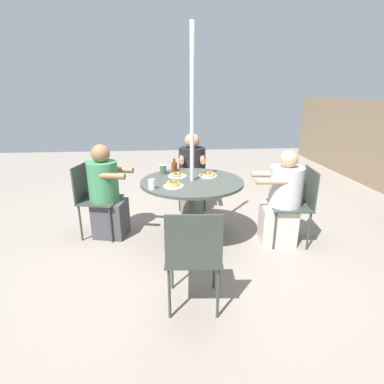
{
  "coord_description": "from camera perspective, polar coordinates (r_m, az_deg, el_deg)",
  "views": [
    {
      "loc": [
        3.28,
        -0.3,
        1.72
      ],
      "look_at": [
        0.0,
        0.0,
        0.62
      ],
      "focal_mm": 28.0,
      "sensor_mm": 36.0,
      "label": 1
    }
  ],
  "objects": [
    {
      "name": "ground_plane",
      "position": [
        3.72,
        0.0,
        -9.12
      ],
      "size": [
        12.0,
        12.0,
        0.0
      ],
      "primitive_type": "plane",
      "color": "gray"
    },
    {
      "name": "patio_table",
      "position": [
        3.46,
        0.0,
        0.49
      ],
      "size": [
        1.18,
        1.18,
        0.76
      ],
      "color": "#383D38",
      "rests_on": "ground"
    },
    {
      "name": "umbrella_pole",
      "position": [
        3.33,
        0.0,
        9.4
      ],
      "size": [
        0.05,
        0.05,
        2.39
      ],
      "primitive_type": "cylinder",
      "color": "#ADADB2",
      "rests_on": "ground"
    },
    {
      "name": "patio_chair_north",
      "position": [
        3.68,
        19.47,
        -1.58
      ],
      "size": [
        0.5,
        0.5,
        0.9
      ],
      "rotation": [
        0.0,
        0.0,
        -3.26
      ],
      "color": "#333833",
      "rests_on": "ground"
    },
    {
      "name": "diner_north",
      "position": [
        3.63,
        16.73,
        -1.95
      ],
      "size": [
        0.42,
        0.58,
        1.11
      ],
      "rotation": [
        0.0,
        0.0,
        -3.26
      ],
      "color": "beige",
      "rests_on": "ground"
    },
    {
      "name": "patio_chair_east",
      "position": [
        4.67,
        0.02,
        3.68
      ],
      "size": [
        0.49,
        0.49,
        0.9
      ],
      "rotation": [
        0.0,
        0.0,
        -1.66
      ],
      "color": "#333833",
      "rests_on": "ground"
    },
    {
      "name": "diner_east",
      "position": [
        4.5,
        0.02,
        3.11
      ],
      "size": [
        0.57,
        0.4,
        1.16
      ],
      "rotation": [
        0.0,
        0.0,
        -1.66
      ],
      "color": "gray",
      "rests_on": "ground"
    },
    {
      "name": "patio_chair_south",
      "position": [
        3.86,
        -18.35,
        -0.53
      ],
      "size": [
        0.54,
        0.54,
        0.9
      ],
      "rotation": [
        0.0,
        0.0,
        -0.23
      ],
      "color": "#333833",
      "rests_on": "ground"
    },
    {
      "name": "diner_south",
      "position": [
        3.78,
        -15.95,
        -0.69
      ],
      "size": [
        0.44,
        0.54,
        1.15
      ],
      "rotation": [
        0.0,
        0.0,
        -0.23
      ],
      "color": "#3D3D42",
      "rests_on": "ground"
    },
    {
      "name": "patio_chair_west",
      "position": [
        2.39,
        0.29,
        -11.54
      ],
      "size": [
        0.48,
        0.48,
        0.9
      ],
      "rotation": [
        0.0,
        0.0,
        1.49
      ],
      "color": "#333833",
      "rests_on": "ground"
    },
    {
      "name": "pancake_plate_a",
      "position": [
        3.6,
        3.05,
        3.28
      ],
      "size": [
        0.22,
        0.22,
        0.05
      ],
      "color": "white",
      "rests_on": "patio_table"
    },
    {
      "name": "pancake_plate_b",
      "position": [
        3.2,
        -3.57,
        1.4
      ],
      "size": [
        0.22,
        0.22,
        0.06
      ],
      "color": "white",
      "rests_on": "patio_table"
    },
    {
      "name": "pancake_plate_c",
      "position": [
        3.59,
        -2.81,
        3.16
      ],
      "size": [
        0.22,
        0.22,
        0.05
      ],
      "color": "white",
      "rests_on": "patio_table"
    },
    {
      "name": "syrup_bottle",
      "position": [
        3.84,
        -3.39,
        4.92
      ],
      "size": [
        0.1,
        0.07,
        0.16
      ],
      "color": "#602D0F",
      "rests_on": "patio_table"
    },
    {
      "name": "coffee_cup",
      "position": [
        3.71,
        -5.53,
        4.34
      ],
      "size": [
        0.08,
        0.08,
        0.12
      ],
      "color": "#33513D",
      "rests_on": "patio_table"
    },
    {
      "name": "drinking_glass_a",
      "position": [
        3.14,
        -7.69,
        1.47
      ],
      "size": [
        0.07,
        0.07,
        0.1
      ],
      "primitive_type": "cylinder",
      "color": "silver",
      "rests_on": "patio_table"
    }
  ]
}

